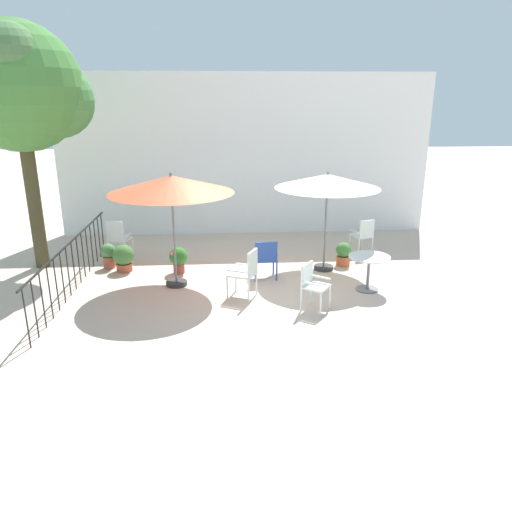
% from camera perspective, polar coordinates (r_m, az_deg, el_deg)
% --- Properties ---
extents(ground_plane, '(60.00, 60.00, 0.00)m').
position_cam_1_polar(ground_plane, '(10.15, -0.10, -3.38)').
color(ground_plane, beige).
extents(villa_facade, '(10.32, 0.30, 4.40)m').
position_cam_1_polar(villa_facade, '(13.81, -1.27, 11.75)').
color(villa_facade, white).
rests_on(villa_facade, ground).
extents(terrace_railing, '(0.03, 5.30, 1.01)m').
position_cam_1_polar(terrace_railing, '(10.37, -20.79, -0.15)').
color(terrace_railing, black).
rests_on(terrace_railing, ground).
extents(shade_tree, '(2.79, 2.66, 5.27)m').
position_cam_1_polar(shade_tree, '(11.74, -25.96, 17.42)').
color(shade_tree, '#443D24').
rests_on(shade_tree, ground).
extents(patio_umbrella_0, '(2.48, 2.48, 2.35)m').
position_cam_1_polar(patio_umbrella_0, '(9.71, -9.94, 8.23)').
color(patio_umbrella_0, '#2D2D2D').
rests_on(patio_umbrella_0, ground).
extents(patio_umbrella_1, '(2.29, 2.29, 2.23)m').
position_cam_1_polar(patio_umbrella_1, '(10.67, 8.41, 8.61)').
color(patio_umbrella_1, '#2D2D2D').
rests_on(patio_umbrella_1, ground).
extents(cafe_table_0, '(0.83, 0.83, 0.72)m').
position_cam_1_polar(cafe_table_0, '(9.95, 13.13, -1.20)').
color(cafe_table_0, silver).
rests_on(cafe_table_0, ground).
extents(patio_chair_0, '(0.59, 0.60, 0.87)m').
position_cam_1_polar(patio_chair_0, '(8.87, 6.66, -3.17)').
color(patio_chair_0, white).
rests_on(patio_chair_0, ground).
extents(patio_chair_1, '(0.53, 0.48, 0.87)m').
position_cam_1_polar(patio_chair_1, '(10.29, 1.09, -0.08)').
color(patio_chair_1, '#294A9C').
rests_on(patio_chair_1, ground).
extents(patio_chair_2, '(0.59, 0.57, 0.93)m').
position_cam_1_polar(patio_chair_2, '(12.25, -15.94, 2.25)').
color(patio_chair_2, white).
rests_on(patio_chair_2, ground).
extents(patio_chair_3, '(0.55, 0.57, 0.91)m').
position_cam_1_polar(patio_chair_3, '(12.25, 12.51, 2.55)').
color(patio_chair_3, silver).
rests_on(patio_chair_3, ground).
extents(patio_chair_4, '(0.63, 0.61, 0.97)m').
position_cam_1_polar(patio_chair_4, '(9.32, -1.16, -1.72)').
color(patio_chair_4, white).
rests_on(patio_chair_4, ground).
extents(potted_plant_0, '(0.41, 0.41, 0.59)m').
position_cam_1_polar(potted_plant_0, '(10.85, -9.12, -0.27)').
color(potted_plant_0, '#994336').
rests_on(potted_plant_0, ground).
extents(potted_plant_1, '(0.35, 0.35, 0.55)m').
position_cam_1_polar(potted_plant_1, '(11.41, 10.25, 0.27)').
color(potted_plant_1, '#C05B35').
rests_on(potted_plant_1, ground).
extents(potted_plant_2, '(0.47, 0.47, 0.61)m').
position_cam_1_polar(potted_plant_2, '(11.24, -15.33, -0.15)').
color(potted_plant_2, '#B05336').
rests_on(potted_plant_2, ground).
extents(potted_plant_3, '(0.34, 0.34, 0.58)m').
position_cam_1_polar(potted_plant_3, '(11.55, -16.99, 0.16)').
color(potted_plant_3, '#A6523A').
rests_on(potted_plant_3, ground).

